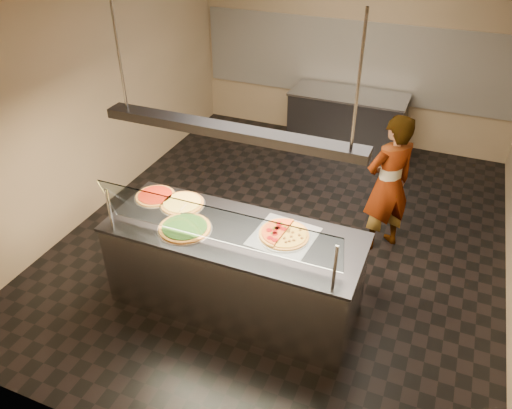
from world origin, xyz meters
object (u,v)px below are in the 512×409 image
at_px(pizza_cheese, 182,203).
at_px(worker, 388,184).
at_px(perforated_tray, 284,236).
at_px(sneeze_guard, 216,225).
at_px(pizza_spatula, 185,210).
at_px(serving_counter, 235,269).
at_px(half_pizza_sausage, 296,237).
at_px(pizza_tomato, 156,196).
at_px(pizza_spinach, 185,228).
at_px(heat_lamp_housing, 230,131).
at_px(half_pizza_pepperoni, 273,231).
at_px(prep_table, 346,122).

xyz_separation_m(pizza_cheese, worker, (1.83, 1.35, -0.11)).
height_order(perforated_tray, worker, worker).
xyz_separation_m(sneeze_guard, pizza_spatula, (-0.57, 0.43, -0.27)).
bearing_deg(serving_counter, perforated_tray, 12.66).
height_order(half_pizza_sausage, worker, worker).
relative_size(pizza_cheese, pizza_tomato, 1.08).
height_order(pizza_spinach, pizza_tomato, pizza_spinach).
xyz_separation_m(serving_counter, sneeze_guard, (0.00, -0.34, 0.76)).
relative_size(perforated_tray, heat_lamp_housing, 0.26).
bearing_deg(worker, pizza_tomato, -13.15).
relative_size(sneeze_guard, pizza_tomato, 5.19).
bearing_deg(perforated_tray, pizza_spatula, -179.22).
distance_m(sneeze_guard, half_pizza_pepperoni, 0.63).
distance_m(perforated_tray, pizza_spatula, 1.03).
distance_m(pizza_spinach, pizza_tomato, 0.67).
bearing_deg(perforated_tray, pizza_cheese, 174.36).
xyz_separation_m(pizza_tomato, prep_table, (1.16, 3.62, -0.48)).
relative_size(pizza_spinach, pizza_spatula, 2.22).
bearing_deg(half_pizza_sausage, pizza_tomato, 175.30).
bearing_deg(heat_lamp_housing, prep_table, 87.51).
relative_size(serving_counter, pizza_tomato, 5.75).
bearing_deg(sneeze_guard, perforated_tray, 44.02).
bearing_deg(sneeze_guard, half_pizza_pepperoni, 51.65).
bearing_deg(pizza_spinach, pizza_tomato, 145.87).
distance_m(sneeze_guard, pizza_spatula, 0.76).
distance_m(prep_table, heat_lamp_housing, 4.13).
distance_m(worker, heat_lamp_housing, 2.25).
xyz_separation_m(pizza_spatula, prep_table, (0.73, 3.77, -0.49)).
height_order(half_pizza_pepperoni, worker, worker).
distance_m(pizza_cheese, heat_lamp_housing, 1.22).
xyz_separation_m(perforated_tray, pizza_tomato, (-1.45, 0.13, 0.01)).
xyz_separation_m(pizza_spinach, worker, (1.61, 1.71, -0.12)).
bearing_deg(pizza_cheese, pizza_spinach, -57.46).
bearing_deg(sneeze_guard, pizza_spinach, 155.41).
distance_m(serving_counter, half_pizza_pepperoni, 0.62).
relative_size(serving_counter, prep_table, 1.39).
bearing_deg(pizza_spatula, heat_lamp_housing, -9.04).
height_order(pizza_spinach, pizza_cheese, pizza_spinach).
bearing_deg(sneeze_guard, pizza_spatula, 142.54).
relative_size(serving_counter, perforated_tray, 4.11).
relative_size(half_pizza_pepperoni, pizza_spinach, 0.91).
distance_m(sneeze_guard, heat_lamp_housing, 0.80).
bearing_deg(pizza_cheese, pizza_tomato, 177.13).
height_order(pizza_spatula, prep_table, pizza_spatula).
xyz_separation_m(perforated_tray, pizza_cheese, (-1.13, 0.11, 0.01)).
xyz_separation_m(pizza_tomato, pizza_spatula, (0.42, -0.14, 0.01)).
bearing_deg(prep_table, perforated_tray, -85.50).
height_order(perforated_tray, pizza_cheese, pizza_cheese).
bearing_deg(worker, sneeze_guard, 13.60).
relative_size(sneeze_guard, pizza_spinach, 4.26).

